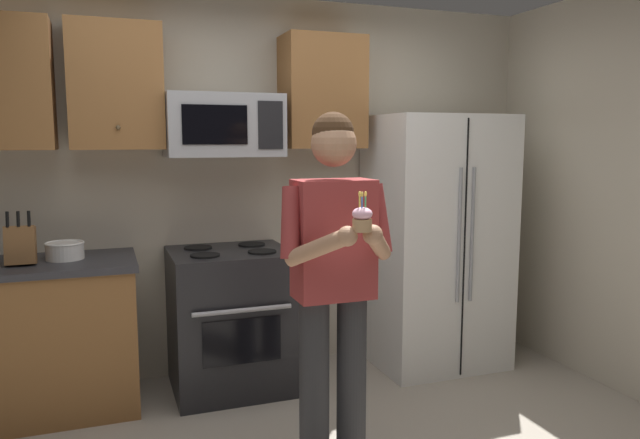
% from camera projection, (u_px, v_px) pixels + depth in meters
% --- Properties ---
extents(wall_back, '(4.40, 0.10, 2.60)m').
position_uv_depth(wall_back, '(238.00, 187.00, 4.25)').
color(wall_back, '#B7AD99').
rests_on(wall_back, ground).
extents(oven_range, '(0.76, 0.70, 0.93)m').
position_uv_depth(oven_range, '(231.00, 319.00, 3.94)').
color(oven_range, black).
rests_on(oven_range, ground).
extents(microwave, '(0.74, 0.41, 0.40)m').
position_uv_depth(microwave, '(223.00, 126.00, 3.89)').
color(microwave, '#9EA0A5').
extents(refrigerator, '(0.90, 0.75, 1.80)m').
position_uv_depth(refrigerator, '(436.00, 241.00, 4.36)').
color(refrigerator, white).
rests_on(refrigerator, ground).
extents(cabinet_row_upper, '(2.78, 0.36, 0.76)m').
position_uv_depth(cabinet_row_upper, '(128.00, 87.00, 3.71)').
color(cabinet_row_upper, brown).
extents(counter_left, '(1.44, 0.66, 0.92)m').
position_uv_depth(counter_left, '(10.00, 341.00, 3.52)').
color(counter_left, brown).
rests_on(counter_left, ground).
extents(knife_block, '(0.16, 0.15, 0.32)m').
position_uv_depth(knife_block, '(20.00, 245.00, 3.43)').
color(knife_block, brown).
rests_on(knife_block, counter_left).
extents(bowl_large_white, '(0.23, 0.23, 0.10)m').
position_uv_depth(bowl_large_white, '(65.00, 250.00, 3.60)').
color(bowl_large_white, white).
rests_on(bowl_large_white, counter_left).
extents(person, '(0.60, 0.48, 1.76)m').
position_uv_depth(person, '(334.00, 271.00, 2.93)').
color(person, '#262628').
rests_on(person, ground).
extents(cupcake, '(0.09, 0.09, 0.17)m').
position_uv_depth(cupcake, '(362.00, 219.00, 2.59)').
color(cupcake, '#A87F56').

